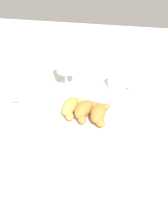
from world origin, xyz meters
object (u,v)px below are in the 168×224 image
at_px(croissant_small, 85,110).
at_px(juice_glass_left, 66,64).
at_px(coffee_cup_far, 118,83).
at_px(pastry_plate, 84,117).
at_px(sugar_packet, 71,185).
at_px(croissant_large, 71,106).
at_px(croissant_extra, 99,113).
at_px(coffee_cup_near, 28,97).

xyz_separation_m(croissant_small, juice_glass_left, (-0.22, -0.12, 0.05)).
xyz_separation_m(coffee_cup_far, juice_glass_left, (0.01, -0.21, 0.07)).
height_order(pastry_plate, croissant_small, croissant_small).
distance_m(pastry_plate, coffee_cup_far, 0.25).
relative_size(juice_glass_left, sugar_packet, 2.80).
xyz_separation_m(croissant_large, sugar_packet, (0.29, 0.07, -0.04)).
xyz_separation_m(croissant_large, croissant_small, (0.01, 0.05, 0.00)).
xyz_separation_m(pastry_plate, juice_glass_left, (-0.22, -0.12, 0.08)).
distance_m(croissant_large, coffee_cup_far, 0.26).
height_order(croissant_extra, sugar_packet, croissant_extra).
bearing_deg(croissant_large, sugar_packet, 13.93).
bearing_deg(croissant_small, coffee_cup_near, -104.77).
bearing_deg(juice_glass_left, croissant_small, 28.79).
distance_m(juice_glass_left, sugar_packet, 0.53).
bearing_deg(croissant_large, croissant_small, 79.66).
bearing_deg(coffee_cup_near, croissant_extra, 76.26).
relative_size(croissant_large, croissant_extra, 0.99).
distance_m(croissant_small, croissant_extra, 0.05).
height_order(coffee_cup_near, juice_glass_left, juice_glass_left).
height_order(juice_glass_left, sugar_packet, juice_glass_left).
bearing_deg(coffee_cup_near, coffee_cup_far, 119.82).
xyz_separation_m(croissant_large, coffee_cup_far, (-0.23, 0.13, -0.01)).
height_order(coffee_cup_far, juice_glass_left, juice_glass_left).
xyz_separation_m(coffee_cup_near, coffee_cup_far, (-0.18, 0.31, 0.00)).
xyz_separation_m(croissant_extra, coffee_cup_far, (-0.24, 0.04, -0.01)).
xyz_separation_m(croissant_extra, juice_glass_left, (-0.23, -0.17, 0.05)).
bearing_deg(coffee_cup_near, juice_glass_left, 148.40).
bearing_deg(croissant_small, croissant_large, -100.34).
bearing_deg(pastry_plate, coffee_cup_far, 159.55).
bearing_deg(coffee_cup_far, coffee_cup_near, -60.18).
height_order(croissant_large, juice_glass_left, juice_glass_left).
bearing_deg(croissant_small, sugar_packet, 4.65).
bearing_deg(croissant_large, coffee_cup_near, -105.99).
bearing_deg(croissant_small, croissant_extra, 81.03).
bearing_deg(coffee_cup_near, pastry_plate, 75.23).
distance_m(coffee_cup_far, sugar_packet, 0.52).
relative_size(croissant_small, coffee_cup_near, 0.98).
xyz_separation_m(pastry_plate, coffee_cup_near, (-0.06, -0.22, 0.01)).
bearing_deg(croissant_extra, pastry_plate, -99.31).
relative_size(croissant_extra, sugar_packet, 2.74).
bearing_deg(croissant_extra, croissant_large, -99.65).
distance_m(croissant_extra, coffee_cup_far, 0.25).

